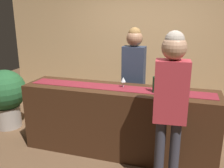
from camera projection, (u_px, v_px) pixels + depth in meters
ground_plane at (118, 151)px, 3.56m from camera, size 10.00×10.00×0.00m
back_wall at (144, 38)px, 4.91m from camera, size 6.00×0.12×2.90m
bar_counter at (118, 121)px, 3.43m from camera, size 2.64×0.60×0.95m
counter_runner_cloth at (118, 88)px, 3.30m from camera, size 2.51×0.28×0.01m
wine_bottle_clear at (182, 83)px, 3.12m from camera, size 0.07×0.07×0.30m
wine_bottle_green at (155, 84)px, 3.07m from camera, size 0.07×0.07×0.30m
wine_glass_near_customer at (123, 80)px, 3.30m from camera, size 0.07×0.07×0.14m
wine_glass_mid_counter at (169, 83)px, 3.15m from camera, size 0.07×0.07×0.14m
bartender at (134, 71)px, 3.77m from camera, size 0.35×0.24×1.73m
customer_sipping at (171, 96)px, 2.51m from camera, size 0.36×0.25×1.77m
potted_plant_tall at (6, 95)px, 4.18m from camera, size 0.70×0.70×1.02m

